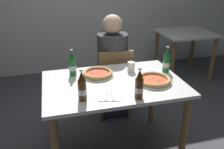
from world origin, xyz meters
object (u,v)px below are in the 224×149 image
Objects in this scene: dining_table_background at (185,42)px; dining_table_main at (113,94)px; pizza_margherita_near at (98,74)px; beer_bottle_extra at (166,61)px; napkin_with_cutlery at (109,95)px; chair_behind_table at (114,79)px; beer_bottle_left at (72,65)px; pizza_marinara_far at (154,80)px; beer_bottle_right at (139,86)px; paper_cup at (131,67)px; beer_bottle_center at (82,87)px; diner_seated at (112,69)px.

dining_table_main is at bearing -137.36° from dining_table_background.
dining_table_background is 2.07m from pizza_margherita_near.
beer_bottle_extra is 1.13× the size of napkin_with_cutlery.
chair_behind_table is 3.44× the size of beer_bottle_left.
pizza_marinara_far is at bearing -128.57° from dining_table_background.
beer_bottle_right is 2.60× the size of paper_cup.
pizza_margherita_near is 0.39m from napkin_with_cutlery.
beer_bottle_right is at bearing -51.78° from beer_bottle_left.
chair_behind_table reaches higher than pizza_marinara_far.
beer_bottle_left is (-0.49, -0.37, 0.37)m from chair_behind_table.
pizza_marinara_far reaches higher than dining_table_main.
beer_bottle_extra is at bearing -5.83° from pizza_margherita_near.
dining_table_main is at bearing -169.60° from beer_bottle_extra.
dining_table_main is 2.09m from dining_table_background.
pizza_margherita_near is at bearing 63.80° from beer_bottle_center.
dining_table_main is 0.65m from chair_behind_table.
diner_seated reaches higher than beer_bottle_left.
pizza_margherita_near reaches higher than napkin_with_cutlery.
napkin_with_cutlery is (0.23, -0.46, -0.10)m from beer_bottle_left.
chair_behind_table is 3.44× the size of beer_bottle_right.
diner_seated is at bearing 40.91° from beer_bottle_left.
chair_behind_table is at bearing -149.55° from dining_table_background.
chair_behind_table is at bearing 103.78° from pizza_marinara_far.
napkin_with_cutlery is at bearing -88.32° from pizza_margherita_near.
diner_seated is 5.52× the size of napkin_with_cutlery.
diner_seated is 0.73m from beer_bottle_extra.
beer_bottle_right is 0.51m from paper_cup.
diner_seated is (0.00, 0.05, 0.10)m from chair_behind_table.
pizza_margherita_near is 0.65m from beer_bottle_extra.
beer_bottle_center reaches higher than dining_table_background.
paper_cup is (-1.32, -1.24, 0.21)m from dining_table_background.
dining_table_main is 4.86× the size of beer_bottle_center.
chair_behind_table is 3.44× the size of beer_bottle_center.
dining_table_main is 4.86× the size of beer_bottle_extra.
beer_bottle_right is at bearing -93.00° from diner_seated.
pizza_marinara_far is 0.74m from beer_bottle_left.
chair_behind_table reaches higher than dining_table_main.
dining_table_background is (1.38, 0.76, 0.01)m from diner_seated.
paper_cup is (0.33, 0.02, 0.03)m from pizza_margherita_near.
pizza_margherita_near is 0.51m from pizza_marinara_far.
dining_table_background is 2.72× the size of pizza_margherita_near.
beer_bottle_extra is at bearing 42.85° from pizza_marinara_far.
beer_bottle_left is at bearing 170.90° from beer_bottle_extra.
beer_bottle_extra reaches higher than paper_cup.
beer_bottle_extra is at bearing 10.40° from dining_table_main.
dining_table_main is 1.41× the size of chair_behind_table.
beer_bottle_right reaches higher than paper_cup.
beer_bottle_left is at bearing 92.46° from beer_bottle_center.
beer_bottle_extra reaches higher than dining_table_main.
dining_table_main is at bearing -57.85° from pizza_margherita_near.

